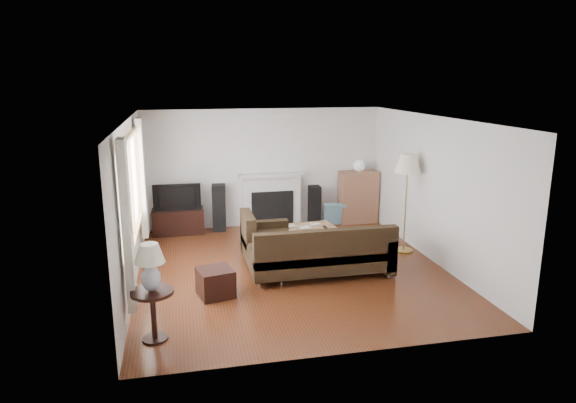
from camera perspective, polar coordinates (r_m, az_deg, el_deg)
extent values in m
cube|color=#592913|center=(8.64, 0.42, -7.57)|extent=(5.10, 5.60, 0.04)
cube|color=white|center=(8.08, 0.46, 9.20)|extent=(5.10, 5.60, 0.04)
cube|color=white|center=(10.92, -2.72, 3.73)|extent=(5.00, 0.04, 2.50)
cube|color=white|center=(5.72, 6.49, -5.60)|extent=(5.00, 0.04, 2.50)
cube|color=white|center=(8.11, -17.06, -0.34)|extent=(0.04, 5.50, 2.50)
cube|color=white|center=(9.14, 15.93, 1.26)|extent=(0.04, 5.50, 2.50)
cube|color=olive|center=(7.85, -16.96, 1.46)|extent=(0.12, 2.74, 1.54)
cube|color=white|center=(6.41, -17.44, -2.63)|extent=(0.10, 0.35, 2.10)
cube|color=white|center=(9.36, -15.89, 2.49)|extent=(0.10, 0.35, 2.10)
cube|color=white|center=(10.97, -1.81, 0.19)|extent=(1.40, 0.26, 1.15)
cube|color=black|center=(10.74, -12.10, -2.16)|extent=(1.03, 0.46, 0.52)
imported|color=black|center=(10.61, -12.24, 0.59)|extent=(0.94, 0.12, 0.54)
cube|color=black|center=(10.76, -7.67, -0.68)|extent=(0.30, 0.35, 0.97)
cube|color=black|center=(11.12, 2.96, -0.42)|extent=(0.24, 0.29, 0.85)
cube|color=#986346|center=(11.35, 7.80, 0.50)|extent=(0.83, 0.39, 1.14)
sphere|color=white|center=(11.22, 7.91, 3.97)|extent=(0.25, 0.25, 0.25)
cube|color=black|center=(8.31, 3.65, -5.52)|extent=(2.48, 1.81, 0.80)
cube|color=#A2784D|center=(9.56, 1.80, -4.07)|extent=(1.17, 0.70, 0.44)
cube|color=black|center=(7.67, -8.06, -8.88)|extent=(0.58, 0.58, 0.41)
cube|color=#A58439|center=(9.50, 12.95, -0.22)|extent=(0.51, 0.51, 1.81)
cube|color=black|center=(6.56, -14.71, -12.14)|extent=(0.52, 0.52, 0.65)
cube|color=silver|center=(6.32, -15.04, -7.12)|extent=(0.36, 0.36, 0.58)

